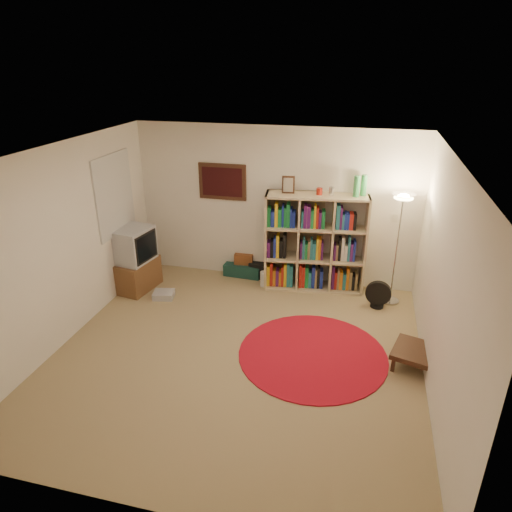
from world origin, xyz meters
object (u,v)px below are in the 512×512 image
(floor_lamp, at_px, (401,214))
(side_table, at_px, (417,353))
(floor_fan, at_px, (378,295))
(tv_stand, at_px, (135,260))
(bookshelf, at_px, (313,244))
(suitcase, at_px, (244,268))

(floor_lamp, bearing_deg, side_table, -80.91)
(floor_fan, relative_size, tv_stand, 0.42)
(bookshelf, bearing_deg, suitcase, 162.81)
(suitcase, distance_m, side_table, 3.33)
(side_table, bearing_deg, tv_stand, 165.62)
(bookshelf, bearing_deg, tv_stand, -172.40)
(tv_stand, height_order, side_table, tv_stand)
(side_table, bearing_deg, floor_lamp, 99.09)
(bookshelf, xyz_separation_m, floor_lamp, (1.23, -0.20, 0.66))
(floor_fan, height_order, tv_stand, tv_stand)
(bookshelf, distance_m, floor_lamp, 1.41)
(floor_fan, bearing_deg, side_table, -69.74)
(bookshelf, distance_m, suitcase, 1.36)
(floor_fan, relative_size, side_table, 0.65)
(floor_fan, distance_m, suitcase, 2.31)
(bookshelf, relative_size, side_table, 2.83)
(floor_lamp, xyz_separation_m, floor_fan, (-0.19, -0.23, -1.19))
(suitcase, bearing_deg, side_table, -33.55)
(bookshelf, relative_size, floor_fan, 4.35)
(bookshelf, xyz_separation_m, floor_fan, (1.04, -0.43, -0.53))
(floor_lamp, relative_size, suitcase, 2.61)
(bookshelf, height_order, floor_lamp, bookshelf)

